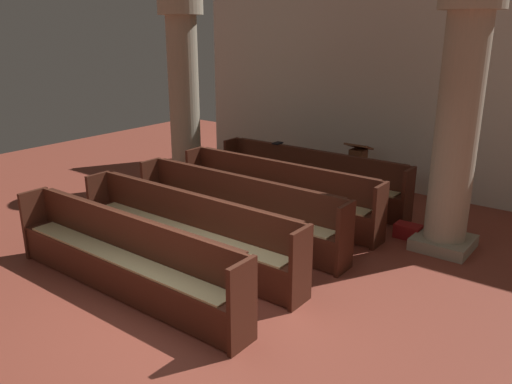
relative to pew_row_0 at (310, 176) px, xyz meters
name	(u,v)px	position (x,y,z in m)	size (l,w,h in m)	color
ground_plane	(197,311)	(1.03, -4.21, -0.53)	(19.20, 19.20, 0.00)	brown
back_wall	(409,79)	(1.03, 1.87, 1.72)	(10.00, 0.16, 4.50)	silver
pew_row_0	(310,176)	(0.00, 0.00, 0.00)	(3.91, 0.47, 0.99)	#4C2316
pew_row_1	(277,190)	(0.00, -1.11, 0.00)	(3.91, 0.46, 0.99)	#4C2316
pew_row_2	(236,207)	(0.00, -2.21, 0.00)	(3.91, 0.46, 0.99)	#4C2316
pew_row_3	(186,228)	(0.00, -3.32, 0.00)	(3.91, 0.47, 0.99)	#4C2316
pew_row_4	(123,254)	(0.00, -4.42, 0.00)	(3.91, 0.46, 0.99)	#4C2316
pillar_aisle_side	(458,122)	(2.75, -0.59, 1.42)	(0.89, 0.89, 3.74)	#9F967E
pillar_far_side	(184,93)	(-2.70, -0.58, 1.42)	(0.89, 0.89, 3.74)	#9F967E
lectern	(357,174)	(0.52, 0.90, -0.07)	(0.48, 0.45, 1.08)	brown
hymn_book	(278,143)	(-0.90, 0.19, 0.48)	(0.14, 0.21, 0.03)	black
kneeler_box_red	(408,231)	(2.17, -0.54, -0.41)	(0.41, 0.25, 0.23)	maroon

